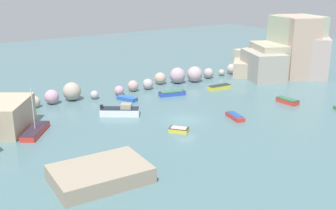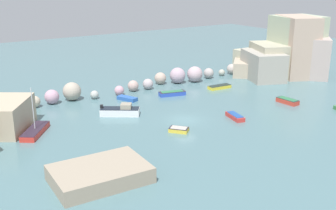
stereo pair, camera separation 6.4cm
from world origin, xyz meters
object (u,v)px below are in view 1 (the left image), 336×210
Objects in this scene: moored_boat_1 at (121,111)px; moored_boat_7 at (235,116)px; moored_boat_0 at (287,101)px; moored_boat_8 at (179,130)px; stone_dock at (100,174)px; moored_boat_4 at (99,182)px; moored_boat_9 at (127,98)px; moored_boat_2 at (219,87)px; moored_boat_6 at (35,131)px; moored_boat_3 at (172,93)px.

moored_boat_7 is (12.00, -9.71, -0.30)m from moored_boat_1.
moored_boat_0 is 20.15m from moored_boat_8.
stone_dock reaches higher than moored_boat_4.
moored_boat_9 reaches higher than moored_boat_8.
moored_boat_2 is 1.54× the size of moored_boat_8.
moored_boat_6 reaches higher than stone_dock.
moored_boat_7 is at bearing -3.84° from moored_boat_1.
stone_dock reaches higher than moored_boat_9.
moored_boat_1 reaches higher than stone_dock.
moored_boat_1 is 20.41m from moored_boat_2.
moored_boat_3 is at bearing -140.10° from moored_boat_0.
moored_boat_7 reaches higher than moored_boat_4.
moored_boat_4 is at bearing 76.68° from moored_boat_8.
moored_boat_0 is 0.77× the size of moored_boat_3.
moored_boat_4 is (-0.44, -0.53, -0.45)m from stone_dock.
stone_dock is at bearing -138.24° from moored_boat_6.
moored_boat_8 is at bearing -91.12° from moored_boat_0.
moored_boat_2 is 1.16× the size of moored_boat_7.
moored_boat_3 reaches higher than moored_boat_8.
moored_boat_0 is at bearing -72.12° from moored_boat_2.
moored_boat_0 is at bearing 156.26° from moored_boat_4.
moored_boat_7 is at bearing 107.78° from moored_boat_3.
moored_boat_1 is 19.51m from moored_boat_4.
moored_boat_6 is at bearing -142.73° from moored_boat_1.
moored_boat_6 is (-11.76, -0.44, -0.24)m from moored_boat_1.
moored_boat_8 is at bearing 73.36° from moored_boat_3.
moored_boat_0 is 0.59× the size of moored_boat_6.
moored_boat_4 is 15.87m from moored_boat_6.
moored_boat_4 is (-22.01, -20.33, -0.05)m from moored_boat_3.
moored_boat_0 is at bearing 147.21° from moored_boat_3.
moored_boat_7 reaches higher than moored_boat_2.
moored_boat_8 is 0.78× the size of moored_boat_9.
moored_boat_3 is 1.37× the size of moored_boat_4.
moored_boat_3 is (-8.93, 1.00, 0.06)m from moored_boat_2.
stone_dock is at bearing 57.20° from moored_boat_3.
stone_dock is 14.76m from moored_boat_8.
moored_boat_7 is (-11.17, -0.77, -0.07)m from moored_boat_0.
moored_boat_8 is at bearing -85.03° from moored_boat_6.
moored_boat_0 reaches higher than moored_boat_8.
moored_boat_3 is 0.77× the size of moored_boat_6.
moored_boat_4 is at bearing 123.32° from moored_boat_9.
moored_boat_8 is (-8.22, -13.53, -0.06)m from moored_boat_3.
moored_boat_1 is at bearing -167.54° from moored_boat_2.
moored_boat_0 is 0.83× the size of moored_boat_2.
moored_boat_0 is at bearing -150.16° from moored_boat_9.
moored_boat_4 reaches higher than moored_boat_8.
moored_boat_4 is 0.94× the size of moored_boat_9.
stone_dock reaches higher than moored_boat_0.
moored_boat_1 reaches higher than moored_boat_9.
moored_boat_8 is (-20.15, -0.54, -0.09)m from moored_boat_0.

